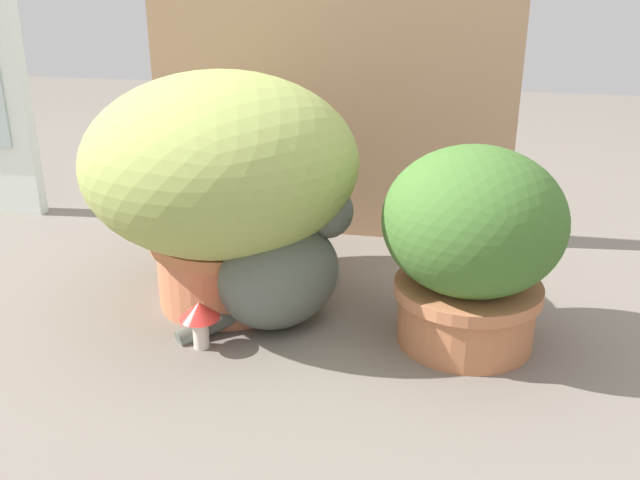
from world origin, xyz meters
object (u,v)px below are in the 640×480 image
at_px(leafy_planter, 472,243).
at_px(mushroom_ornament_red, 200,315).
at_px(mushroom_ornament_pink, 242,268).
at_px(grass_planter, 222,175).
at_px(cat, 287,268).

bearing_deg(leafy_planter, mushroom_ornament_red, -166.25).
height_order(leafy_planter, mushroom_ornament_pink, leafy_planter).
height_order(grass_planter, leafy_planter, grass_planter).
distance_m(grass_planter, cat, 0.24).
relative_size(mushroom_ornament_pink, mushroom_ornament_red, 1.74).
xyz_separation_m(cat, mushroom_ornament_pink, (-0.09, -0.01, -0.00)).
xyz_separation_m(leafy_planter, cat, (-0.36, 0.01, -0.08)).
relative_size(cat, mushroom_ornament_pink, 2.10).
relative_size(cat, mushroom_ornament_red, 3.66).
xyz_separation_m(leafy_planter, mushroom_ornament_pink, (-0.45, -0.01, -0.09)).
distance_m(cat, mushroom_ornament_red, 0.20).
bearing_deg(grass_planter, mushroom_ornament_red, -86.40).
distance_m(grass_planter, mushroom_ornament_red, 0.30).
bearing_deg(cat, mushroom_ornament_pink, -171.91).
distance_m(grass_planter, mushroom_ornament_pink, 0.20).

